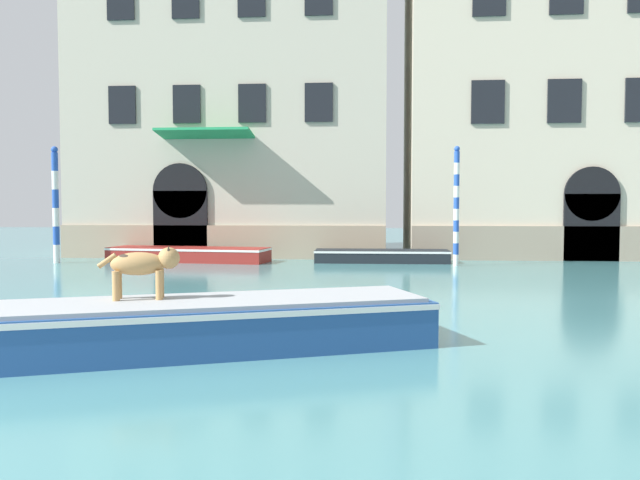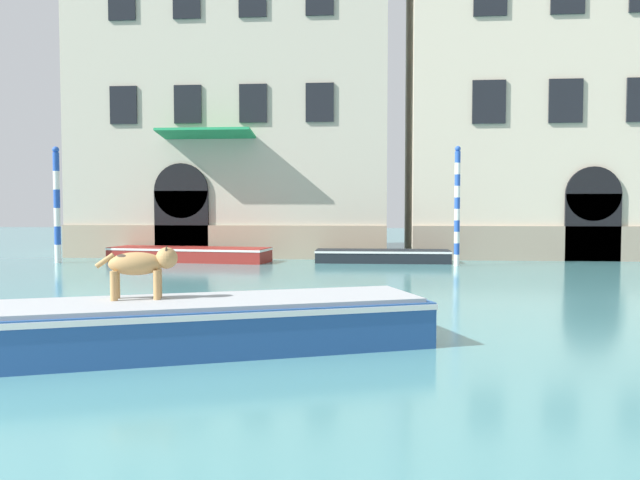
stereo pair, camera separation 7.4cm
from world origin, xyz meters
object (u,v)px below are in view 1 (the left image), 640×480
Objects in this scene: boat_moored_near_palazzo at (189,254)px; mooring_pole_2 at (456,206)px; boat_moored_far at (382,256)px; boat_foreground at (131,327)px; mooring_pole_0 at (56,204)px; dog_on_deck at (144,264)px.

mooring_pole_2 is at bearing 1.65° from boat_moored_near_palazzo.
boat_moored_far is 3.43m from mooring_pole_2.
boat_moored_far is at bearing 55.57° from boat_foreground.
boat_foreground is at bearing -59.25° from mooring_pole_0.
boat_moored_far is 1.19× the size of mooring_pole_2.
boat_moored_far is at bearing 154.90° from mooring_pole_2.
mooring_pole_2 is at bearing 50.14° from dog_on_deck.
mooring_pole_2 reaches higher than boat_foreground.
boat_moored_far is at bearing 8.90° from boat_moored_near_palazzo.
boat_foreground is 2.07× the size of mooring_pole_2.
boat_moored_far is 1.16× the size of mooring_pole_0.
mooring_pole_0 reaches higher than boat_foreground.
mooring_pole_0 reaches higher than dog_on_deck.
dog_on_deck is 0.27× the size of mooring_pole_2.
boat_foreground is 15.43m from mooring_pole_2.
mooring_pole_0 reaches higher than boat_moored_far.
boat_foreground is 16.29m from mooring_pole_0.
mooring_pole_2 is (14.72, 0.00, -0.05)m from mooring_pole_0.
boat_foreground is 0.92m from dog_on_deck.
dog_on_deck is at bearing -58.37° from mooring_pole_0.
boat_moored_near_palazzo is 10.23m from mooring_pole_2.
mooring_pole_2 reaches higher than dog_on_deck.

